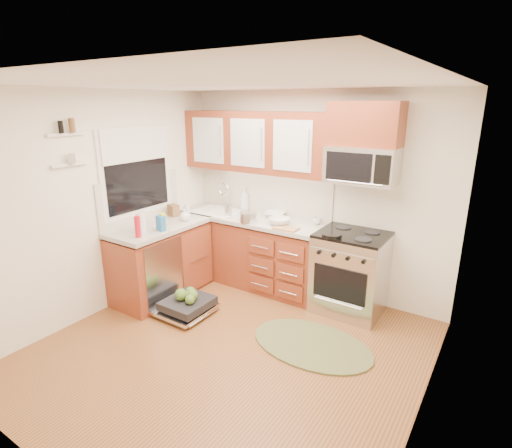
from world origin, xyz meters
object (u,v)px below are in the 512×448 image
Objects in this scene: dishwasher at (185,306)px; bowl_b at (279,221)px; cutting_board at (286,228)px; bowl_a at (275,215)px; sink at (217,220)px; cup at (317,221)px; microwave at (362,165)px; skillet at (332,235)px; upper_cabinets at (255,142)px; range at (350,272)px; rug at (312,344)px; paper_towel_roll at (141,222)px; stock_pot at (248,217)px.

bowl_b is (0.64, 1.04, 0.87)m from dishwasher.
bowl_a is at bearing 135.14° from cutting_board.
sink is 5.78× the size of cup.
microwave is at bearing 3.85° from sink.
bowl_a is at bearing -179.50° from cup.
cup is at bearing 130.87° from skillet.
dishwasher is 3.23× the size of skillet.
upper_cabinets is 7.71× the size of bowl_a.
range is 3.55× the size of bowl_b.
dishwasher is 1.48m from cutting_board.
microwave reaches higher than bowl_b.
rug is at bearing -43.13° from bowl_b.
range is 4.39× the size of skillet.
cutting_board is 1.05× the size of bowl_b.
bowl_b is (1.03, -0.08, 0.17)m from sink.
paper_towel_roll is at bearing -124.80° from bowl_a.
microwave is 2.55m from dishwasher.
dishwasher is at bearing -121.74° from bowl_b.
cutting_board is 1.20× the size of paper_towel_roll.
range is at bearing -18.72° from cup.
cup is (-0.37, 0.43, -0.00)m from skillet.
stock_pot is (0.65, -0.20, 0.19)m from sink.
upper_cabinets is at bearing 152.02° from cutting_board.
bowl_a is at bearing 129.94° from bowl_b.
bowl_b reaches higher than sink.
range is 1.36× the size of dishwasher.
upper_cabinets is 0.96m from bowl_a.
bowl_b is at bearing -144.88° from cup.
rug is (-0.03, -0.90, -0.46)m from range.
bowl_b reaches higher than rug.
cutting_board is (-0.74, -0.33, -0.76)m from microwave.
cutting_board is at bearing -9.52° from sink.
stock_pot is (-1.13, 0.04, 0.02)m from skillet.
skillet is (1.78, -0.24, 0.17)m from sink.
dishwasher is 2.63× the size of bowl_a.
bowl_b is (0.38, 0.12, -0.02)m from stock_pot.
dishwasher is at bearing -171.45° from rug.
paper_towel_roll is at bearing -97.04° from sink.
sink is at bearing -167.49° from bowl_a.
stock_pot is 0.76× the size of cutting_board.
sink is at bearing 154.78° from rug.
microwave reaches higher than bowl_a.
paper_towel_roll reaches higher than bowl_b.
skillet is 0.77× the size of cutting_board.
sink is at bearing 175.40° from bowl_b.
microwave is at bearing 32.63° from paper_towel_roll.
stock_pot is at bearing 150.94° from rug.
bowl_a is at bearing 72.04° from dishwasher.
upper_cabinets is 2.93× the size of dishwasher.
rug is at bearing -25.22° from sink.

